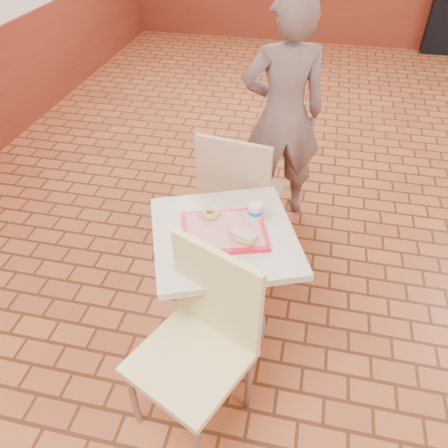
% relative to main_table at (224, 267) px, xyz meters
% --- Properties ---
extents(main_table, '(0.71, 0.71, 0.75)m').
position_rel_main_table_xyz_m(main_table, '(0.00, 0.00, 0.00)').
color(main_table, beige).
rests_on(main_table, ground).
extents(chair_main_front, '(0.61, 0.61, 0.99)m').
position_rel_main_table_xyz_m(chair_main_front, '(0.00, -0.50, 0.05)').
color(chair_main_front, '#EADD8C').
rests_on(chair_main_front, ground).
extents(chair_main_back, '(0.52, 0.52, 1.00)m').
position_rel_main_table_xyz_m(chair_main_back, '(-0.04, 0.62, 0.05)').
color(chair_main_back, tan).
rests_on(chair_main_back, ground).
extents(customer, '(0.69, 0.55, 1.64)m').
position_rel_main_table_xyz_m(customer, '(0.15, 1.24, 0.31)').
color(customer, '#6C5853').
rests_on(customer, ground).
extents(serving_tray, '(0.42, 0.33, 0.03)m').
position_rel_main_table_xyz_m(serving_tray, '(0.00, 0.00, 0.26)').
color(serving_tray, red).
rests_on(serving_tray, main_table).
extents(ring_donut, '(0.12, 0.12, 0.03)m').
position_rel_main_table_xyz_m(ring_donut, '(-0.09, 0.09, 0.29)').
color(ring_donut, gold).
rests_on(ring_donut, serving_tray).
extents(long_john_donut, '(0.16, 0.12, 0.05)m').
position_rel_main_table_xyz_m(long_john_donut, '(0.10, -0.06, 0.29)').
color(long_john_donut, gold).
rests_on(long_john_donut, serving_tray).
extents(paper_cup, '(0.07, 0.07, 0.09)m').
position_rel_main_table_xyz_m(paper_cup, '(0.14, 0.11, 0.32)').
color(paper_cup, silver).
rests_on(paper_cup, serving_tray).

